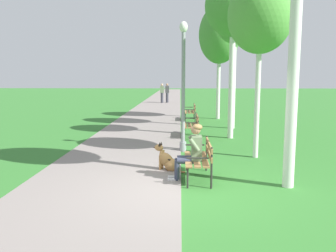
% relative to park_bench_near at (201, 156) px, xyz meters
% --- Properties ---
extents(ground_plane, '(120.00, 120.00, 0.00)m').
position_rel_park_bench_near_xyz_m(ground_plane, '(-0.31, -0.88, -0.51)').
color(ground_plane, '#33752D').
extents(paved_path, '(3.32, 60.00, 0.04)m').
position_rel_park_bench_near_xyz_m(paved_path, '(-2.09, 23.12, -0.49)').
color(paved_path, gray).
rests_on(paved_path, ground).
extents(park_bench_near, '(0.55, 1.50, 0.85)m').
position_rel_park_bench_near_xyz_m(park_bench_near, '(0.00, 0.00, 0.00)').
color(park_bench_near, olive).
rests_on(park_bench_near, ground).
extents(park_bench_mid, '(0.55, 1.50, 0.85)m').
position_rel_park_bench_near_xyz_m(park_bench_mid, '(0.00, 5.45, 0.00)').
color(park_bench_mid, olive).
rests_on(park_bench_mid, ground).
extents(park_bench_far, '(0.55, 1.50, 0.85)m').
position_rel_park_bench_near_xyz_m(park_bench_far, '(0.10, 10.44, 0.00)').
color(park_bench_far, olive).
rests_on(park_bench_far, ground).
extents(person_seated_on_near_bench, '(0.74, 0.49, 1.25)m').
position_rel_park_bench_near_xyz_m(person_seated_on_near_bench, '(-0.21, -0.16, 0.17)').
color(person_seated_on_near_bench, '#33384C').
rests_on(person_seated_on_near_bench, ground).
extents(dog_shepherd, '(0.80, 0.45, 0.71)m').
position_rel_park_bench_near_xyz_m(dog_shepherd, '(-0.74, 0.59, -0.25)').
color(dog_shepherd, '#B27F47').
rests_on(dog_shepherd, ground).
extents(lamp_post_near, '(0.24, 0.24, 3.83)m').
position_rel_park_bench_near_xyz_m(lamp_post_near, '(-0.37, 2.85, 1.47)').
color(lamp_post_near, gray).
rests_on(lamp_post_near, ground).
extents(birch_tree_second, '(1.73, 1.83, 4.87)m').
position_rel_park_bench_near_xyz_m(birch_tree_second, '(1.66, 2.16, 3.33)').
color(birch_tree_second, silver).
rests_on(birch_tree_second, ground).
extents(birch_tree_third, '(2.00, 1.97, 5.78)m').
position_rel_park_bench_near_xyz_m(birch_tree_third, '(1.39, 5.29, 4.14)').
color(birch_tree_third, silver).
rests_on(birch_tree_third, ground).
extents(birch_tree_fourth, '(1.94, 1.92, 6.46)m').
position_rel_park_bench_near_xyz_m(birch_tree_fourth, '(1.83, 7.80, 4.48)').
color(birch_tree_fourth, silver).
rests_on(birch_tree_fourth, ground).
extents(birch_tree_fifth, '(2.12, 2.34, 5.90)m').
position_rel_park_bench_near_xyz_m(birch_tree_fifth, '(1.56, 11.26, 3.87)').
color(birch_tree_fifth, silver).
rests_on(birch_tree_fifth, ground).
extents(pedestrian_distant, '(0.32, 0.22, 1.65)m').
position_rel_park_bench_near_xyz_m(pedestrian_distant, '(-1.98, 22.10, 0.33)').
color(pedestrian_distant, '#383842').
rests_on(pedestrian_distant, ground).
extents(pedestrian_further_distant, '(0.32, 0.22, 1.65)m').
position_rel_park_bench_near_xyz_m(pedestrian_further_distant, '(-1.55, 22.37, 0.33)').
color(pedestrian_further_distant, '#383842').
rests_on(pedestrian_further_distant, ground).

